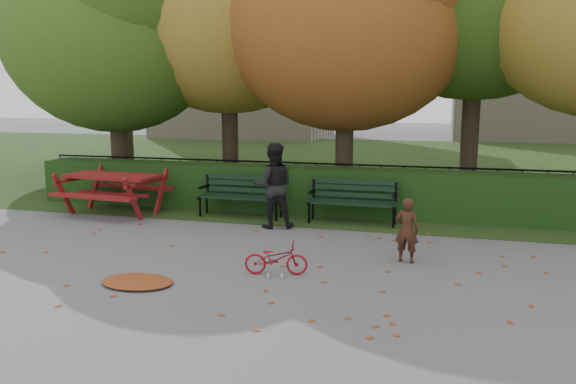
% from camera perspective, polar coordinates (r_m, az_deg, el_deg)
% --- Properties ---
extents(ground, '(90.00, 90.00, 0.00)m').
position_cam_1_polar(ground, '(8.39, -4.82, -8.22)').
color(ground, slate).
rests_on(ground, ground).
extents(grass_strip, '(90.00, 90.00, 0.00)m').
position_cam_1_polar(grass_strip, '(21.82, 7.71, 3.00)').
color(grass_strip, '#233614').
rests_on(grass_strip, ground).
extents(building_left, '(10.00, 7.00, 15.00)m').
position_cam_1_polar(building_left, '(35.82, -4.48, 17.76)').
color(building_left, '#B3A38C').
rests_on(building_left, ground).
extents(building_right, '(9.00, 6.00, 12.00)m').
position_cam_1_polar(building_right, '(36.04, 24.15, 14.50)').
color(building_right, '#B3A38C').
rests_on(building_right, ground).
extents(hedge, '(13.00, 0.90, 1.00)m').
position_cam_1_polar(hedge, '(12.47, 2.14, 0.20)').
color(hedge, black).
rests_on(hedge, ground).
extents(iron_fence, '(14.00, 0.04, 1.02)m').
position_cam_1_polar(iron_fence, '(13.24, 2.91, 0.92)').
color(iron_fence, black).
rests_on(iron_fence, ground).
extents(tree_a, '(5.88, 5.60, 7.48)m').
position_cam_1_polar(tree_a, '(15.39, -16.82, 16.66)').
color(tree_a, '#30221B').
rests_on(tree_a, ground).
extents(bench_left, '(1.80, 0.57, 0.88)m').
position_cam_1_polar(bench_left, '(12.07, -4.73, -0.06)').
color(bench_left, black).
rests_on(bench_left, ground).
extents(bench_right, '(1.80, 0.57, 0.88)m').
position_cam_1_polar(bench_right, '(11.50, 6.60, -0.59)').
color(bench_right, black).
rests_on(bench_right, ground).
extents(picnic_table, '(2.20, 1.84, 1.00)m').
position_cam_1_polar(picnic_table, '(12.83, -17.40, 0.86)').
color(picnic_table, maroon).
rests_on(picnic_table, ground).
extents(leaf_pile, '(1.13, 0.86, 0.07)m').
position_cam_1_polar(leaf_pile, '(8.17, -15.08, -8.77)').
color(leaf_pile, maroon).
rests_on(leaf_pile, ground).
extents(leaf_scatter, '(9.00, 5.70, 0.01)m').
position_cam_1_polar(leaf_scatter, '(8.65, -4.15, -7.59)').
color(leaf_scatter, maroon).
rests_on(leaf_scatter, ground).
extents(child, '(0.41, 0.30, 1.03)m').
position_cam_1_polar(child, '(8.95, 11.98, -3.82)').
color(child, '#3B1F13').
rests_on(child, ground).
extents(adult, '(0.97, 0.85, 1.67)m').
position_cam_1_polar(adult, '(10.98, -1.50, 0.65)').
color(adult, black).
rests_on(adult, ground).
extents(bicycle, '(0.97, 0.50, 0.48)m').
position_cam_1_polar(bicycle, '(8.23, -1.22, -6.77)').
color(bicycle, maroon).
rests_on(bicycle, ground).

